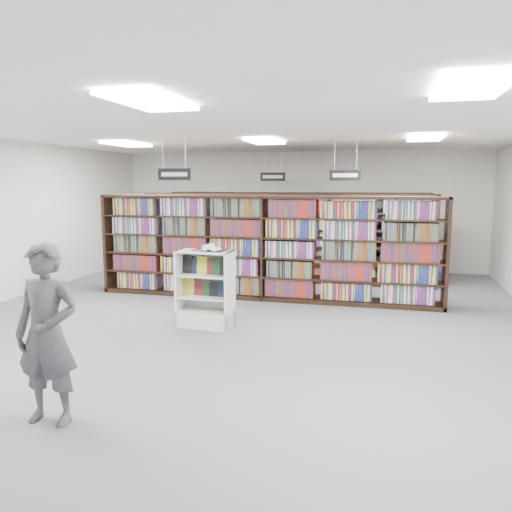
% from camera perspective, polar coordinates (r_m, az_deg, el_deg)
% --- Properties ---
extents(floor, '(12.00, 12.00, 0.00)m').
position_cam_1_polar(floor, '(8.42, -2.20, -7.86)').
color(floor, '#505155').
rests_on(floor, ground).
extents(ceiling, '(10.00, 12.00, 0.10)m').
position_cam_1_polar(ceiling, '(8.13, -2.32, 14.35)').
color(ceiling, white).
rests_on(ceiling, wall_back).
extents(wall_back, '(10.00, 0.10, 3.20)m').
position_cam_1_polar(wall_back, '(13.96, 4.81, 5.24)').
color(wall_back, silver).
rests_on(wall_back, ground).
extents(bookshelf_row_near, '(7.00, 0.60, 2.10)m').
position_cam_1_polar(bookshelf_row_near, '(10.10, 1.00, 0.96)').
color(bookshelf_row_near, black).
rests_on(bookshelf_row_near, floor).
extents(bookshelf_row_mid, '(7.00, 0.60, 2.10)m').
position_cam_1_polar(bookshelf_row_mid, '(12.05, 3.19, 2.14)').
color(bookshelf_row_mid, black).
rests_on(bookshelf_row_mid, floor).
extents(bookshelf_row_far, '(7.00, 0.60, 2.10)m').
position_cam_1_polar(bookshelf_row_far, '(13.71, 4.57, 2.88)').
color(bookshelf_row_far, black).
rests_on(bookshelf_row_far, floor).
extents(aisle_sign_left, '(0.65, 0.02, 0.80)m').
position_cam_1_polar(aisle_sign_left, '(9.54, -9.32, 9.33)').
color(aisle_sign_left, '#B2B2B7').
rests_on(aisle_sign_left, ceiling).
extents(aisle_sign_right, '(0.65, 0.02, 0.80)m').
position_cam_1_polar(aisle_sign_right, '(10.78, 10.15, 9.18)').
color(aisle_sign_right, '#B2B2B7').
rests_on(aisle_sign_right, ceiling).
extents(aisle_sign_center, '(0.65, 0.02, 0.80)m').
position_cam_1_polar(aisle_sign_center, '(13.06, 1.93, 9.14)').
color(aisle_sign_center, '#B2B2B7').
rests_on(aisle_sign_center, ceiling).
extents(troffer_front_center, '(0.60, 1.20, 0.04)m').
position_cam_1_polar(troffer_front_center, '(5.34, -11.99, 16.90)').
color(troffer_front_center, white).
rests_on(troffer_front_center, ceiling).
extents(troffer_front_right, '(0.60, 1.20, 0.04)m').
position_cam_1_polar(troffer_front_right, '(4.87, 23.38, 17.27)').
color(troffer_front_right, white).
rests_on(troffer_front_right, ceiling).
extents(troffer_back_left, '(0.60, 1.20, 0.04)m').
position_cam_1_polar(troffer_back_left, '(11.13, -14.54, 12.26)').
color(troffer_back_left, white).
rests_on(troffer_back_left, ceiling).
extents(troffer_back_center, '(0.60, 1.20, 0.04)m').
position_cam_1_polar(troffer_back_center, '(10.05, 1.03, 12.97)').
color(troffer_back_center, white).
rests_on(troffer_back_center, ceiling).
extents(troffer_back_right, '(0.60, 1.20, 0.04)m').
position_cam_1_polar(troffer_back_right, '(9.81, 18.79, 12.65)').
color(troffer_back_right, white).
rests_on(troffer_back_right, ceiling).
extents(endcap_display, '(0.92, 0.49, 1.27)m').
position_cam_1_polar(endcap_display, '(8.28, -5.73, -4.96)').
color(endcap_display, silver).
rests_on(endcap_display, floor).
extents(open_book, '(0.57, 0.39, 0.12)m').
position_cam_1_polar(open_book, '(8.10, -5.36, 0.85)').
color(open_book, black).
rests_on(open_book, endcap_display).
extents(shopper, '(0.67, 0.46, 1.79)m').
position_cam_1_polar(shopper, '(5.30, -22.77, -8.24)').
color(shopper, '#504B56').
rests_on(shopper, floor).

